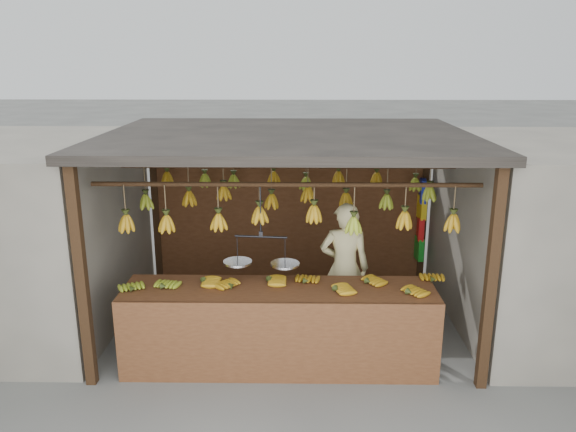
{
  "coord_description": "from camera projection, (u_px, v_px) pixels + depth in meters",
  "views": [
    {
      "loc": [
        0.11,
        -6.6,
        3.24
      ],
      "look_at": [
        0.0,
        0.3,
        1.3
      ],
      "focal_mm": 35.0,
      "sensor_mm": 36.0,
      "label": 1
    }
  ],
  "objects": [
    {
      "name": "stall",
      "position": [
        288.0,
        164.0,
        7.01
      ],
      "size": [
        4.3,
        3.3,
        2.4
      ],
      "color": "black",
      "rests_on": "ground"
    },
    {
      "name": "counter",
      "position": [
        279.0,
        310.0,
        5.86
      ],
      "size": [
        3.42,
        0.76,
        0.96
      ],
      "color": "#563019",
      "rests_on": "ground"
    },
    {
      "name": "ground",
      "position": [
        288.0,
        319.0,
        7.23
      ],
      "size": [
        80.0,
        80.0,
        0.0
      ],
      "primitive_type": "plane",
      "color": "#5B5B57"
    },
    {
      "name": "hanging_bananas",
      "position": [
        288.0,
        198.0,
        6.79
      ],
      "size": [
        3.62,
        2.22,
        0.4
      ],
      "color": "#AC7A12",
      "rests_on": "ground"
    },
    {
      "name": "bag_bundles",
      "position": [
        421.0,
        219.0,
        8.24
      ],
      "size": [
        0.08,
        0.26,
        1.22
      ],
      "color": "#1426BF",
      "rests_on": "ground"
    },
    {
      "name": "vendor",
      "position": [
        344.0,
        268.0,
        6.73
      ],
      "size": [
        0.62,
        0.43,
        1.63
      ],
      "primitive_type": "imported",
      "rotation": [
        0.0,
        0.0,
        3.07
      ],
      "color": "beige",
      "rests_on": "ground"
    },
    {
      "name": "balance_scale",
      "position": [
        261.0,
        260.0,
        5.95
      ],
      "size": [
        0.81,
        0.35,
        0.87
      ],
      "color": "black",
      "rests_on": "ground"
    }
  ]
}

